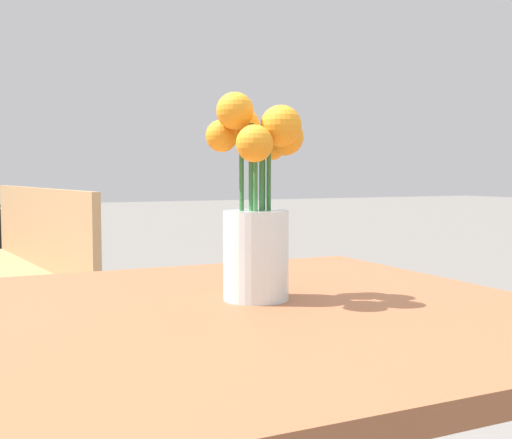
{
  "coord_description": "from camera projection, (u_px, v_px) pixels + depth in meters",
  "views": [
    {
      "loc": [
        -0.35,
        -0.85,
        0.92
      ],
      "look_at": [
        0.08,
        0.04,
        0.85
      ],
      "focal_mm": 45.0,
      "sensor_mm": 36.0,
      "label": 1
    }
  ],
  "objects": [
    {
      "name": "table_front",
      "position": [
        217.0,
        370.0,
        0.94
      ],
      "size": [
        1.0,
        0.89,
        0.72
      ],
      "color": "brown",
      "rests_on": "ground_plane"
    },
    {
      "name": "bench_near",
      "position": [
        23.0,
        263.0,
        3.25
      ],
      "size": [
        0.56,
        1.82,
        0.85
      ],
      "color": "tan",
      "rests_on": "ground_plane"
    },
    {
      "name": "flower_vase",
      "position": [
        257.0,
        213.0,
        0.99
      ],
      "size": [
        0.15,
        0.15,
        0.32
      ],
      "color": "silver",
      "rests_on": "table_front"
    }
  ]
}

